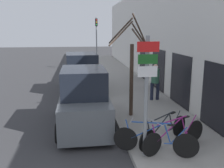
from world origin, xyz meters
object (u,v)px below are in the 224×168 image
Objects in this scene: signpost at (146,91)px; parked_car_1 at (82,75)px; bicycle_2 at (164,131)px; parked_car_0 at (84,101)px; street_tree at (131,68)px; pedestrian_near at (155,79)px; bicycle_0 at (155,140)px; bicycle_1 at (175,136)px; traffic_light at (96,36)px.

signpost reaches higher than parked_car_1.
bicycle_2 is (0.79, 0.65, -1.44)m from signpost.
parked_car_0 is at bearing 14.33° from bicycle_2.
street_tree is (1.89, 0.62, 1.10)m from parked_car_0.
signpost reaches higher than pedestrian_near.
pedestrian_near reaches higher than bicycle_2.
street_tree is at bearing 22.85° from bicycle_0.
bicycle_1 is 0.55× the size of street_tree.
bicycle_1 is at bearing 15.52° from signpost.
street_tree is at bearing 84.70° from signpost.
bicycle_1 is 15.83m from traffic_light.
traffic_light is (-2.06, 10.44, 1.85)m from pedestrian_near.
bicycle_0 is 3.65m from street_tree.
traffic_light reaches higher than street_tree.
bicycle_0 reaches higher than bicycle_1.
pedestrian_near is (1.01, 5.16, 0.63)m from bicycle_1.
bicycle_2 is 3.13m from street_tree.
bicycle_0 is at bearing -112.60° from pedestrian_near.
traffic_light is (-0.36, 15.85, 2.48)m from bicycle_0.
parked_car_1 is 1.00× the size of traffic_light.
street_tree reaches higher than parked_car_0.
bicycle_1 is 1.16× the size of bicycle_2.
parked_car_1 is at bearing 35.80° from bicycle_0.
street_tree is (1.86, -4.92, 1.08)m from parked_car_1.
pedestrian_near is (3.57, 2.72, 0.18)m from parked_car_0.
pedestrian_near reaches higher than bicycle_1.
parked_car_0 reaches higher than bicycle_2.
parked_car_1 is at bearing -6.67° from bicycle_1.
parked_car_0 is (-1.87, 2.69, 0.44)m from bicycle_0.
signpost is 1.76m from bicycle_1.
street_tree reaches higher than bicycle_1.
street_tree is at bearing -133.83° from pedestrian_near.
bicycle_1 is 0.50× the size of traffic_light.
bicycle_2 is at bearing 2.17° from bicycle_1.
traffic_light reaches higher than pedestrian_near.
bicycle_2 is at bearing -41.13° from parked_car_0.
pedestrian_near is 0.40× the size of traffic_light.
bicycle_0 is at bearing 107.03° from bicycle_2.
signpost is 0.81× the size of street_tree.
bicycle_1 reaches higher than bicycle_2.
parked_car_1 is 4.53m from pedestrian_near.
bicycle_1 is at bearing 171.70° from bicycle_2.
signpost is 5.84m from pedestrian_near.
bicycle_1 is at bearing -77.69° from street_tree.
pedestrian_near is at bearing 37.12° from parked_car_0.
traffic_light is (-0.38, 12.54, 0.94)m from street_tree.
parked_car_1 reaches higher than bicycle_2.
bicycle_0 is at bearing -55.29° from parked_car_0.
bicycle_0 is 8.44m from parked_car_1.
bicycle_2 is (0.50, 0.63, -0.01)m from bicycle_0.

